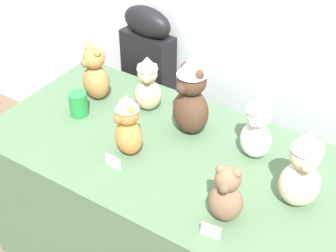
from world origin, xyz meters
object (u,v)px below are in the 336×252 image
object	(u,v)px
display_table	(168,212)
teddy_bear_snow	(257,128)
teddy_bear_mocha	(226,195)
teddy_bear_ginger	(128,125)
teddy_bear_caramel	(95,74)
instrument_case	(149,97)
party_cup_green	(78,104)
teddy_bear_cocoa	(191,97)
teddy_bear_sand	(148,84)
teddy_bear_cream	(303,170)

from	to	relation	value
display_table	teddy_bear_snow	xyz separation A→B (m)	(0.31, 0.16, 0.50)
teddy_bear_mocha	display_table	bearing A→B (deg)	139.56
teddy_bear_snow	teddy_bear_ginger	distance (m)	0.50
teddy_bear_caramel	teddy_bear_ginger	bearing A→B (deg)	-15.80
instrument_case	teddy_bear_mocha	bearing A→B (deg)	-34.88
instrument_case	teddy_bear_snow	bearing A→B (deg)	-18.90
instrument_case	teddy_bear_ginger	distance (m)	0.78
instrument_case	party_cup_green	world-z (taller)	instrument_case
teddy_bear_snow	teddy_bear_mocha	distance (m)	0.36
teddy_bear_ginger	teddy_bear_mocha	xyz separation A→B (m)	(0.48, -0.11, -0.02)
teddy_bear_cocoa	teddy_bear_sand	distance (m)	0.25
teddy_bear_ginger	party_cup_green	size ratio (longest dim) A/B	2.48
teddy_bear_cocoa	party_cup_green	world-z (taller)	teddy_bear_cocoa
display_table	teddy_bear_sand	world-z (taller)	teddy_bear_sand
teddy_bear_mocha	party_cup_green	xyz separation A→B (m)	(-0.82, 0.19, -0.05)
teddy_bear_sand	teddy_bear_cream	size ratio (longest dim) A/B	0.82
teddy_bear_cream	teddy_bear_sand	bearing A→B (deg)	139.12
teddy_bear_cocoa	teddy_bear_sand	xyz separation A→B (m)	(-0.24, 0.04, -0.04)
teddy_bear_sand	teddy_bear_snow	bearing A→B (deg)	-35.43
teddy_bear_mocha	teddy_bear_cream	distance (m)	0.28
teddy_bear_snow	display_table	bearing A→B (deg)	-148.61
party_cup_green	teddy_bear_mocha	bearing A→B (deg)	-13.20
teddy_bear_cocoa	teddy_bear_sand	world-z (taller)	teddy_bear_cocoa
instrument_case	teddy_bear_snow	xyz separation A→B (m)	(0.76, -0.36, 0.34)
teddy_bear_snow	party_cup_green	distance (m)	0.79
teddy_bear_snow	teddy_bear_cocoa	xyz separation A→B (m)	(-0.30, -0.00, 0.04)
teddy_bear_caramel	teddy_bear_cream	size ratio (longest dim) A/B	0.82
teddy_bear_caramel	party_cup_green	xyz separation A→B (m)	(0.02, -0.15, -0.07)
instrument_case	teddy_bear_snow	size ratio (longest dim) A/B	3.73
display_table	instrument_case	bearing A→B (deg)	131.27
display_table	teddy_bear_caramel	xyz separation A→B (m)	(-0.48, 0.14, 0.49)
instrument_case	teddy_bear_sand	world-z (taller)	instrument_case
instrument_case	teddy_bear_snow	world-z (taller)	instrument_case
teddy_bear_snow	teddy_bear_caramel	xyz separation A→B (m)	(-0.79, -0.02, -0.01)
teddy_bear_cream	party_cup_green	distance (m)	1.01
teddy_bear_sand	teddy_bear_cream	world-z (taller)	teddy_bear_cream
display_table	teddy_bear_caramel	size ratio (longest dim) A/B	5.73
instrument_case	teddy_bear_cream	size ratio (longest dim) A/B	3.27
teddy_bear_ginger	teddy_bear_cocoa	size ratio (longest dim) A/B	0.77
teddy_bear_mocha	teddy_bear_cocoa	size ratio (longest dim) A/B	0.66
teddy_bear_cream	teddy_bear_mocha	bearing A→B (deg)	-158.74
teddy_bear_mocha	teddy_bear_caramel	bearing A→B (deg)	146.58
teddy_bear_mocha	teddy_bear_sand	bearing A→B (deg)	134.91
teddy_bear_snow	teddy_bear_mocha	bearing A→B (deg)	-76.96
display_table	instrument_case	xyz separation A→B (m)	(-0.46, 0.52, 0.16)
teddy_bear_sand	teddy_bear_cream	bearing A→B (deg)	-45.42
teddy_bear_snow	teddy_bear_ginger	size ratio (longest dim) A/B	1.03
teddy_bear_ginger	party_cup_green	xyz separation A→B (m)	(-0.34, 0.09, -0.08)
display_table	teddy_bear_caramel	bearing A→B (deg)	163.63
party_cup_green	display_table	bearing A→B (deg)	1.08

